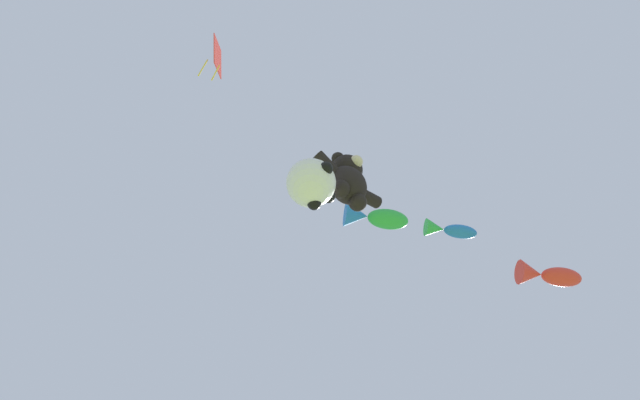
{
  "coord_description": "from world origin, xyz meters",
  "views": [
    {
      "loc": [
        -2.64,
        -0.03,
        0.89
      ],
      "look_at": [
        1.07,
        4.3,
        12.09
      ],
      "focal_mm": 35.0,
      "sensor_mm": 36.0,
      "label": 1
    }
  ],
  "objects_px": {
    "soccer_ball_kite": "(312,183)",
    "diamond_kite": "(216,58)",
    "fish_kite_emerald": "(372,217)",
    "fish_kite_crimson": "(546,275)",
    "fish_kite_cobalt": "(448,230)",
    "teddy_bear_kite": "(348,180)"
  },
  "relations": [
    {
      "from": "soccer_ball_kite",
      "to": "diamond_kite",
      "type": "xyz_separation_m",
      "value": [
        -2.36,
        1.19,
        6.26
      ]
    },
    {
      "from": "fish_kite_emerald",
      "to": "fish_kite_crimson",
      "type": "bearing_deg",
      "value": -22.03
    },
    {
      "from": "fish_kite_cobalt",
      "to": "fish_kite_crimson",
      "type": "relative_size",
      "value": 0.82
    },
    {
      "from": "fish_kite_cobalt",
      "to": "diamond_kite",
      "type": "relative_size",
      "value": 0.49
    },
    {
      "from": "diamond_kite",
      "to": "teddy_bear_kite",
      "type": "bearing_deg",
      "value": -21.78
    },
    {
      "from": "teddy_bear_kite",
      "to": "diamond_kite",
      "type": "xyz_separation_m",
      "value": [
        -3.2,
        1.28,
        5.12
      ]
    },
    {
      "from": "soccer_ball_kite",
      "to": "diamond_kite",
      "type": "bearing_deg",
      "value": 153.31
    },
    {
      "from": "teddy_bear_kite",
      "to": "fish_kite_cobalt",
      "type": "xyz_separation_m",
      "value": [
        4.19,
        0.48,
        3.44
      ]
    },
    {
      "from": "fish_kite_emerald",
      "to": "fish_kite_crimson",
      "type": "height_order",
      "value": "fish_kite_emerald"
    },
    {
      "from": "fish_kite_cobalt",
      "to": "fish_kite_crimson",
      "type": "height_order",
      "value": "fish_kite_cobalt"
    },
    {
      "from": "teddy_bear_kite",
      "to": "soccer_ball_kite",
      "type": "relative_size",
      "value": 1.76
    },
    {
      "from": "soccer_ball_kite",
      "to": "fish_kite_emerald",
      "type": "height_order",
      "value": "fish_kite_emerald"
    },
    {
      "from": "fish_kite_emerald",
      "to": "fish_kite_cobalt",
      "type": "distance_m",
      "value": 2.23
    },
    {
      "from": "teddy_bear_kite",
      "to": "fish_kite_emerald",
      "type": "height_order",
      "value": "fish_kite_emerald"
    },
    {
      "from": "teddy_bear_kite",
      "to": "diamond_kite",
      "type": "height_order",
      "value": "diamond_kite"
    },
    {
      "from": "fish_kite_emerald",
      "to": "fish_kite_cobalt",
      "type": "xyz_separation_m",
      "value": [
        2.01,
        -0.86,
        0.47
      ]
    },
    {
      "from": "soccer_ball_kite",
      "to": "fish_kite_crimson",
      "type": "distance_m",
      "value": 8.43
    },
    {
      "from": "fish_kite_emerald",
      "to": "fish_kite_cobalt",
      "type": "relative_size",
      "value": 1.21
    },
    {
      "from": "fish_kite_crimson",
      "to": "soccer_ball_kite",
      "type": "bearing_deg",
      "value": 175.69
    },
    {
      "from": "soccer_ball_kite",
      "to": "fish_kite_emerald",
      "type": "bearing_deg",
      "value": 22.46
    },
    {
      "from": "teddy_bear_kite",
      "to": "fish_kite_emerald",
      "type": "xyz_separation_m",
      "value": [
        2.19,
        1.34,
        2.97
      ]
    },
    {
      "from": "fish_kite_crimson",
      "to": "fish_kite_emerald",
      "type": "bearing_deg",
      "value": 157.97
    }
  ]
}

